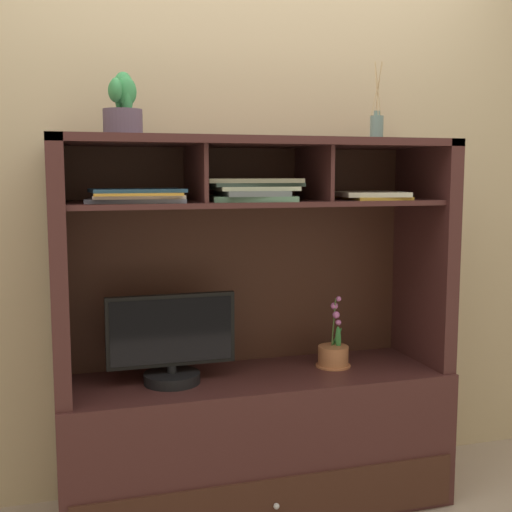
{
  "coord_description": "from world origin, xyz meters",
  "views": [
    {
      "loc": [
        -0.76,
        -2.52,
        1.38
      ],
      "look_at": [
        0.0,
        0.0,
        1.05
      ],
      "focal_mm": 46.41,
      "sensor_mm": 36.0,
      "label": 1
    }
  ],
  "objects_px": {
    "tv_monitor": "(171,345)",
    "magazine_stack_right": "(371,195)",
    "potted_succulent": "(122,108)",
    "magazine_stack_centre": "(137,196)",
    "potted_orchid": "(333,354)",
    "media_console": "(255,397)",
    "diffuser_bottle": "(377,126)",
    "magazine_stack_left": "(252,190)"
  },
  "relations": [
    {
      "from": "tv_monitor",
      "to": "magazine_stack_right",
      "type": "xyz_separation_m",
      "value": [
        0.83,
        -0.03,
        0.57
      ]
    },
    {
      "from": "tv_monitor",
      "to": "potted_succulent",
      "type": "distance_m",
      "value": 0.92
    },
    {
      "from": "tv_monitor",
      "to": "magazine_stack_centre",
      "type": "relative_size",
      "value": 1.3
    },
    {
      "from": "potted_orchid",
      "to": "magazine_stack_centre",
      "type": "relative_size",
      "value": 0.79
    },
    {
      "from": "media_console",
      "to": "diffuser_bottle",
      "type": "distance_m",
      "value": 1.23
    },
    {
      "from": "tv_monitor",
      "to": "magazine_stack_right",
      "type": "bearing_deg",
      "value": -1.89
    },
    {
      "from": "diffuser_bottle",
      "to": "potted_succulent",
      "type": "relative_size",
      "value": 1.34
    },
    {
      "from": "potted_succulent",
      "to": "tv_monitor",
      "type": "bearing_deg",
      "value": -4.03
    },
    {
      "from": "magazine_stack_centre",
      "to": "diffuser_bottle",
      "type": "relative_size",
      "value": 1.23
    },
    {
      "from": "magazine_stack_left",
      "to": "diffuser_bottle",
      "type": "height_order",
      "value": "diffuser_bottle"
    },
    {
      "from": "potted_orchid",
      "to": "magazine_stack_right",
      "type": "xyz_separation_m",
      "value": [
        0.13,
        -0.05,
        0.68
      ]
    },
    {
      "from": "magazine_stack_centre",
      "to": "diffuser_bottle",
      "type": "height_order",
      "value": "diffuser_bottle"
    },
    {
      "from": "potted_orchid",
      "to": "diffuser_bottle",
      "type": "relative_size",
      "value": 0.98
    },
    {
      "from": "media_console",
      "to": "potted_orchid",
      "type": "relative_size",
      "value": 5.16
    },
    {
      "from": "diffuser_bottle",
      "to": "potted_succulent",
      "type": "bearing_deg",
      "value": 179.32
    },
    {
      "from": "tv_monitor",
      "to": "magazine_stack_centre",
      "type": "xyz_separation_m",
      "value": [
        -0.13,
        -0.04,
        0.58
      ]
    },
    {
      "from": "tv_monitor",
      "to": "magazine_stack_left",
      "type": "relative_size",
      "value": 1.33
    },
    {
      "from": "magazine_stack_centre",
      "to": "diffuser_bottle",
      "type": "distance_m",
      "value": 1.03
    },
    {
      "from": "magazine_stack_left",
      "to": "diffuser_bottle",
      "type": "distance_m",
      "value": 0.6
    },
    {
      "from": "media_console",
      "to": "magazine_stack_left",
      "type": "distance_m",
      "value": 0.86
    },
    {
      "from": "magazine_stack_centre",
      "to": "potted_succulent",
      "type": "bearing_deg",
      "value": 125.16
    },
    {
      "from": "tv_monitor",
      "to": "magazine_stack_centre",
      "type": "height_order",
      "value": "magazine_stack_centre"
    },
    {
      "from": "magazine_stack_right",
      "to": "potted_orchid",
      "type": "bearing_deg",
      "value": 158.56
    },
    {
      "from": "tv_monitor",
      "to": "magazine_stack_left",
      "type": "xyz_separation_m",
      "value": [
        0.32,
        -0.03,
        0.6
      ]
    },
    {
      "from": "potted_succulent",
      "to": "magazine_stack_right",
      "type": "bearing_deg",
      "value": -2.24
    },
    {
      "from": "media_console",
      "to": "potted_succulent",
      "type": "bearing_deg",
      "value": -178.52
    },
    {
      "from": "potted_orchid",
      "to": "diffuser_bottle",
      "type": "xyz_separation_m",
      "value": [
        0.17,
        -0.03,
        0.96
      ]
    },
    {
      "from": "potted_orchid",
      "to": "potted_succulent",
      "type": "relative_size",
      "value": 1.31
    },
    {
      "from": "potted_succulent",
      "to": "diffuser_bottle",
      "type": "bearing_deg",
      "value": -0.68
    },
    {
      "from": "media_console",
      "to": "magazine_stack_left",
      "type": "xyz_separation_m",
      "value": [
        -0.03,
        -0.05,
        0.86
      ]
    },
    {
      "from": "magazine_stack_centre",
      "to": "potted_succulent",
      "type": "xyz_separation_m",
      "value": [
        -0.04,
        0.06,
        0.32
      ]
    },
    {
      "from": "potted_orchid",
      "to": "magazine_stack_right",
      "type": "relative_size",
      "value": 0.98
    },
    {
      "from": "tv_monitor",
      "to": "potted_succulent",
      "type": "bearing_deg",
      "value": 175.97
    },
    {
      "from": "media_console",
      "to": "diffuser_bottle",
      "type": "xyz_separation_m",
      "value": [
        0.51,
        -0.03,
        1.11
      ]
    },
    {
      "from": "tv_monitor",
      "to": "potted_orchid",
      "type": "relative_size",
      "value": 1.64
    },
    {
      "from": "magazine_stack_centre",
      "to": "diffuser_bottle",
      "type": "bearing_deg",
      "value": 2.53
    },
    {
      "from": "magazine_stack_left",
      "to": "potted_succulent",
      "type": "distance_m",
      "value": 0.57
    },
    {
      "from": "potted_orchid",
      "to": "potted_succulent",
      "type": "distance_m",
      "value": 1.33
    },
    {
      "from": "magazine_stack_centre",
      "to": "magazine_stack_right",
      "type": "distance_m",
      "value": 0.96
    },
    {
      "from": "media_console",
      "to": "magazine_stack_right",
      "type": "xyz_separation_m",
      "value": [
        0.48,
        -0.05,
        0.83
      ]
    },
    {
      "from": "potted_orchid",
      "to": "media_console",
      "type": "bearing_deg",
      "value": 179.98
    },
    {
      "from": "potted_orchid",
      "to": "magazine_stack_left",
      "type": "relative_size",
      "value": 0.81
    }
  ]
}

